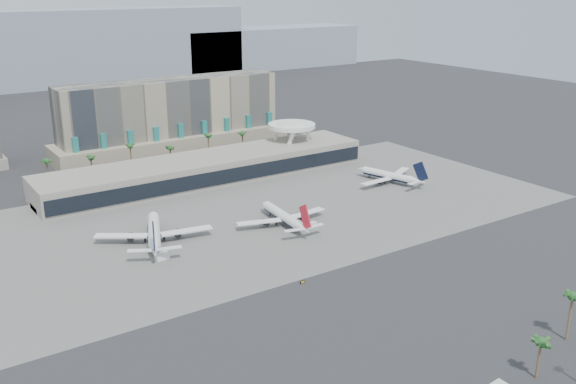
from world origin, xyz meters
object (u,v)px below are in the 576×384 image
service_vehicle_b (312,225)px  airliner_right (390,176)px  service_vehicle_a (162,256)px  airliner_left (154,232)px  airliner_centre (284,216)px  taxiway_sign (303,282)px

service_vehicle_b → airliner_right: bearing=21.9°
service_vehicle_a → airliner_right: bearing=5.4°
airliner_left → airliner_centre: 52.97m
airliner_centre → taxiway_sign: size_ratio=20.09×
airliner_right → service_vehicle_a: bearing=175.1°
airliner_left → airliner_right: airliner_left is taller
taxiway_sign → service_vehicle_b: bearing=40.3°
service_vehicle_b → service_vehicle_a: bearing=176.0°
airliner_centre → airliner_right: bearing=19.7°
airliner_left → service_vehicle_a: airliner_left is taller
airliner_left → service_vehicle_a: size_ratio=9.02×
airliner_centre → service_vehicle_b: size_ratio=10.81×
airliner_left → service_vehicle_a: (-4.07, -16.63, -2.86)m
airliner_right → taxiway_sign: 121.04m
airliner_centre → taxiway_sign: airliner_centre is taller
service_vehicle_b → airliner_centre: bearing=133.7°
airliner_centre → service_vehicle_a: bearing=-170.2°
airliner_left → service_vehicle_a: 17.36m
service_vehicle_a → airliner_centre: bearing=-0.4°
airliner_right → airliner_centre: bearing=179.2°
airliner_right → taxiway_sign: size_ratio=19.19×
airliner_left → service_vehicle_b: airliner_left is taller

